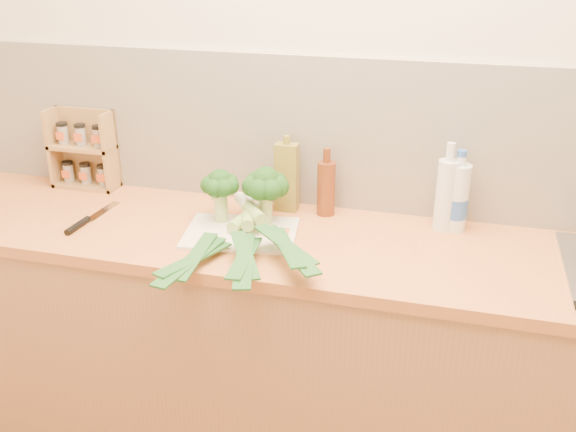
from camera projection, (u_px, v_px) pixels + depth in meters
name	position (u px, v px, depth m)	size (l,w,h in m)	color
room_shell	(343.00, 136.00, 2.23)	(3.50, 3.50, 3.50)	beige
counter	(321.00, 355.00, 2.27)	(3.20, 0.62, 0.90)	#A46D44
chopping_board	(241.00, 233.00, 2.12)	(0.37, 0.27, 0.01)	silver
broccoli_left	(220.00, 186.00, 2.15)	(0.13, 0.13, 0.18)	#A5BF6F
broccoli_right	(266.00, 185.00, 2.14)	(0.16, 0.16, 0.20)	#A5BF6F
leek_front	(234.00, 226.00, 2.10)	(0.17, 0.71, 0.04)	white
leek_mid	(247.00, 228.00, 2.05)	(0.23, 0.63, 0.04)	white
leek_back	(264.00, 223.00, 2.04)	(0.42, 0.51, 0.04)	white
chefs_knife	(84.00, 222.00, 2.20)	(0.05, 0.30, 0.02)	silver
spice_rack	(85.00, 153.00, 2.49)	(0.26, 0.10, 0.31)	#9E7143
oil_tin	(287.00, 177.00, 2.27)	(0.08, 0.05, 0.28)	olive
glass_bottle	(446.00, 194.00, 2.12)	(0.07, 0.07, 0.30)	silver
amber_bottle	(326.00, 187.00, 2.24)	(0.06, 0.06, 0.24)	#5E2B11
water_bottle	(457.00, 199.00, 2.12)	(0.08, 0.08, 0.26)	silver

